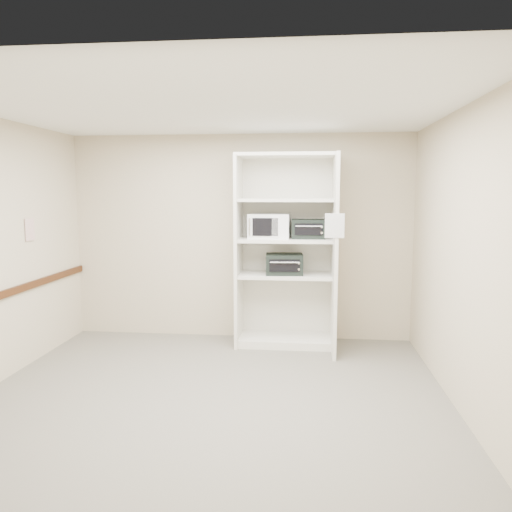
# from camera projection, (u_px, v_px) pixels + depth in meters

# --- Properties ---
(floor) EXTENTS (4.50, 4.00, 0.01)m
(floor) POSITION_uv_depth(u_px,v_px,m) (213.00, 394.00, 4.84)
(floor) COLOR #666156
(floor) RESTS_ON ground
(ceiling) EXTENTS (4.50, 4.00, 0.01)m
(ceiling) POSITION_uv_depth(u_px,v_px,m) (210.00, 108.00, 4.49)
(ceiling) COLOR white
(wall_back) EXTENTS (4.50, 0.02, 2.70)m
(wall_back) POSITION_uv_depth(u_px,v_px,m) (240.00, 237.00, 6.64)
(wall_back) COLOR tan
(wall_back) RESTS_ON ground
(wall_front) EXTENTS (4.50, 0.02, 2.70)m
(wall_front) POSITION_uv_depth(u_px,v_px,m) (141.00, 303.00, 2.69)
(wall_front) COLOR tan
(wall_front) RESTS_ON ground
(wall_right) EXTENTS (0.02, 4.00, 2.70)m
(wall_right) POSITION_uv_depth(u_px,v_px,m) (461.00, 260.00, 4.44)
(wall_right) COLOR tan
(wall_right) RESTS_ON ground
(shelving_unit) EXTENTS (1.24, 0.92, 2.42)m
(shelving_unit) POSITION_uv_depth(u_px,v_px,m) (289.00, 257.00, 6.30)
(shelving_unit) COLOR silver
(shelving_unit) RESTS_ON floor
(microwave) EXTENTS (0.52, 0.40, 0.31)m
(microwave) POSITION_uv_depth(u_px,v_px,m) (269.00, 226.00, 6.30)
(microwave) COLOR white
(microwave) RESTS_ON shelving_unit
(toaster_oven_upper) EXTENTS (0.42, 0.32, 0.24)m
(toaster_oven_upper) POSITION_uv_depth(u_px,v_px,m) (309.00, 229.00, 6.26)
(toaster_oven_upper) COLOR black
(toaster_oven_upper) RESTS_ON shelving_unit
(toaster_oven_lower) EXTENTS (0.48, 0.38, 0.25)m
(toaster_oven_lower) POSITION_uv_depth(u_px,v_px,m) (284.00, 264.00, 6.28)
(toaster_oven_lower) COLOR black
(toaster_oven_lower) RESTS_ON shelving_unit
(paper_sign) EXTENTS (0.21, 0.01, 0.27)m
(paper_sign) POSITION_uv_depth(u_px,v_px,m) (335.00, 226.00, 5.57)
(paper_sign) COLOR white
(paper_sign) RESTS_ON shelving_unit
(wall_poster) EXTENTS (0.01, 0.18, 0.25)m
(wall_poster) POSITION_uv_depth(u_px,v_px,m) (30.00, 230.00, 5.64)
(wall_poster) COLOR silver
(wall_poster) RESTS_ON wall_left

